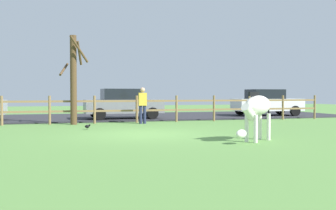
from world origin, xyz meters
TOP-DOWN VIEW (x-y plane):
  - ground_plane at (0.00, 0.00)m, footprint 60.00×60.00m
  - parking_asphalt at (0.00, 9.30)m, footprint 28.00×7.40m
  - paddock_fence at (-0.30, 5.00)m, footprint 21.51×0.11m
  - bare_tree at (-2.19, 4.70)m, footprint 1.28×1.27m
  - zebra at (2.65, -2.67)m, footprint 1.68×1.27m
  - crow_on_grass at (-1.77, 2.17)m, footprint 0.22×0.10m
  - parked_car_grey at (0.37, 7.29)m, footprint 4.06×2.00m
  - parked_car_white at (9.05, 7.66)m, footprint 4.08×2.05m
  - visitor_near_fence at (0.81, 4.34)m, footprint 0.37×0.24m

SIDE VIEW (x-z plane):
  - ground_plane at x=0.00m, z-range 0.00..0.00m
  - parking_asphalt at x=0.00m, z-range 0.00..0.05m
  - crow_on_grass at x=-1.77m, z-range 0.02..0.23m
  - paddock_fence at x=-0.30m, z-range 0.09..1.36m
  - parked_car_grey at x=0.37m, z-range 0.06..1.62m
  - parked_car_white at x=9.05m, z-range 0.06..1.62m
  - visitor_near_fence at x=0.81m, z-range 0.09..1.73m
  - zebra at x=2.65m, z-range 0.22..1.63m
  - bare_tree at x=-2.19m, z-range 0.10..4.01m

